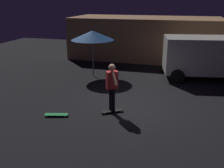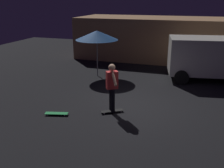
{
  "view_description": "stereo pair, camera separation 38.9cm",
  "coord_description": "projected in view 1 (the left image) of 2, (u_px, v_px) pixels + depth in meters",
  "views": [
    {
      "loc": [
        1.51,
        -8.6,
        3.78
      ],
      "look_at": [
        -0.66,
        -0.77,
        1.05
      ],
      "focal_mm": 40.89,
      "sensor_mm": 36.0,
      "label": 1
    },
    {
      "loc": [
        1.88,
        -8.49,
        3.78
      ],
      "look_at": [
        -0.66,
        -0.77,
        1.05
      ],
      "focal_mm": 40.89,
      "sensor_mm": 36.0,
      "label": 2
    }
  ],
  "objects": [
    {
      "name": "ground_plane",
      "position": [
        135.0,
        106.0,
        9.44
      ],
      "size": [
        28.0,
        28.0,
        0.0
      ],
      "primitive_type": "plane",
      "color": "black"
    },
    {
      "name": "low_building",
      "position": [
        145.0,
        38.0,
        16.85
      ],
      "size": [
        9.5,
        3.99,
        2.63
      ],
      "color": "#AD7F56",
      "rests_on": "ground_plane"
    },
    {
      "name": "parked_van",
      "position": [
        213.0,
        55.0,
        12.37
      ],
      "size": [
        4.86,
        2.88,
        2.03
      ],
      "color": "silver",
      "rests_on": "ground_plane"
    },
    {
      "name": "patio_umbrella",
      "position": [
        92.0,
        35.0,
        12.44
      ],
      "size": [
        2.1,
        2.1,
        2.3
      ],
      "color": "slate",
      "rests_on": "ground_plane"
    },
    {
      "name": "skateboard_ridden",
      "position": [
        112.0,
        111.0,
        8.89
      ],
      "size": [
        0.76,
        0.6,
        0.07
      ],
      "color": "black",
      "rests_on": "ground_plane"
    },
    {
      "name": "skateboard_spare",
      "position": [
        56.0,
        115.0,
        8.61
      ],
      "size": [
        0.81,
        0.39,
        0.07
      ],
      "color": "green",
      "rests_on": "ground_plane"
    },
    {
      "name": "skater",
      "position": [
        112.0,
        84.0,
        8.57
      ],
      "size": [
        0.62,
        0.87,
        1.67
      ],
      "color": "black",
      "rests_on": "skateboard_ridden"
    }
  ]
}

